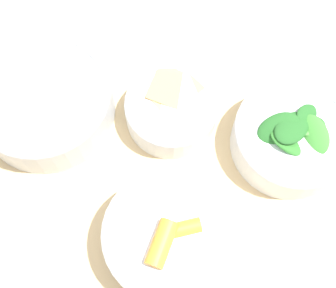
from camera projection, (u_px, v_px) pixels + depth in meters
ground_plane at (161, 228)px, 1.38m from camera, size 10.00×10.00×0.00m
dining_table at (156, 150)px, 0.78m from camera, size 1.14×0.76×0.77m
bowl_carrots at (168, 239)px, 0.56m from camera, size 0.16×0.16×0.08m
bowl_greens at (292, 137)px, 0.61m from camera, size 0.16×0.16×0.07m
bowl_beans_hotdog at (45, 102)px, 0.64m from camera, size 0.19×0.19×0.06m
bowl_cookies at (171, 109)px, 0.63m from camera, size 0.13×0.13×0.05m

